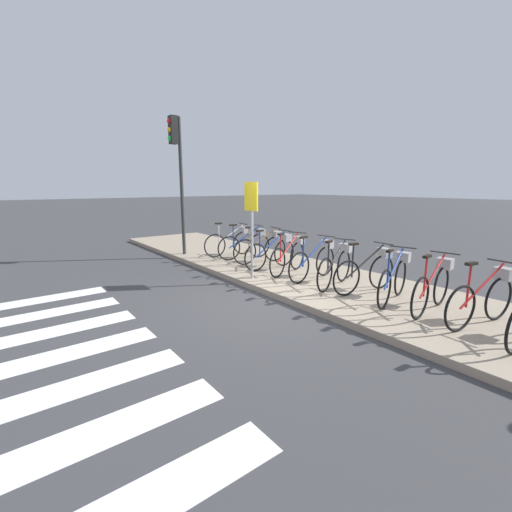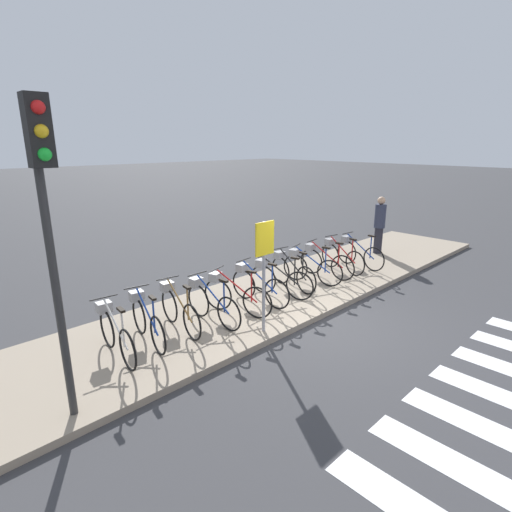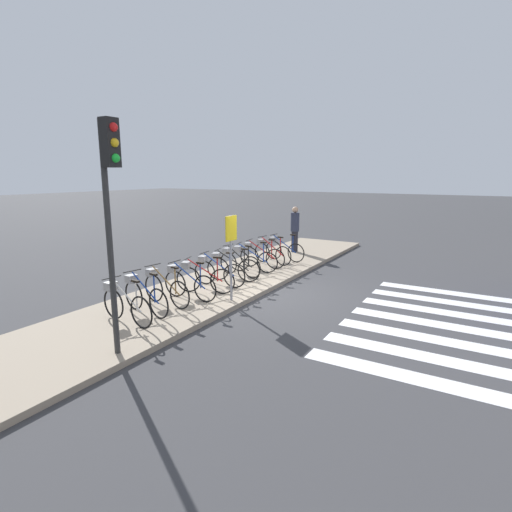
{
  "view_description": "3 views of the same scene",
  "coord_description": "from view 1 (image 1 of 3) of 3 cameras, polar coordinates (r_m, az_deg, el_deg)",
  "views": [
    {
      "loc": [
        4.71,
        -4.08,
        2.13
      ],
      "look_at": [
        -1.26,
        0.49,
        0.58
      ],
      "focal_mm": 24.0,
      "sensor_mm": 36.0,
      "label": 1
    },
    {
      "loc": [
        -6.01,
        -4.51,
        3.54
      ],
      "look_at": [
        -0.32,
        1.37,
        1.2
      ],
      "focal_mm": 28.0,
      "sensor_mm": 36.0,
      "label": 2
    },
    {
      "loc": [
        -8.97,
        -5.03,
        3.17
      ],
      "look_at": [
        0.87,
        0.79,
        0.82
      ],
      "focal_mm": 28.0,
      "sensor_mm": 36.0,
      "label": 3
    }
  ],
  "objects": [
    {
      "name": "ground_plane",
      "position": [
        6.58,
        3.31,
        -7.26
      ],
      "size": [
        120.0,
        120.0,
        0.0
      ],
      "primitive_type": "plane",
      "color": "#38383A"
    },
    {
      "name": "parked_bicycle_9",
      "position": [
        6.27,
        27.53,
        -4.25
      ],
      "size": [
        0.46,
        1.6,
        0.99
      ],
      "color": "black",
      "rests_on": "sidewalk"
    },
    {
      "name": "parked_bicycle_8",
      "position": [
        6.52,
        22.13,
        -3.21
      ],
      "size": [
        0.57,
        1.56,
        0.99
      ],
      "color": "black",
      "rests_on": "sidewalk"
    },
    {
      "name": "parked_bicycle_10",
      "position": [
        6.01,
        33.84,
        -5.57
      ],
      "size": [
        0.47,
        1.58,
        0.99
      ],
      "color": "black",
      "rests_on": "sidewalk"
    },
    {
      "name": "parked_bicycle_7",
      "position": [
        6.9,
        18.22,
        -2.14
      ],
      "size": [
        0.46,
        1.59,
        0.99
      ],
      "color": "black",
      "rests_on": "sidewalk"
    },
    {
      "name": "sign_post",
      "position": [
        7.34,
        -0.76,
        7.06
      ],
      "size": [
        0.44,
        0.07,
        2.09
      ],
      "color": "#99999E",
      "rests_on": "sidewalk"
    },
    {
      "name": "parked_bicycle_0",
      "position": [
        10.02,
        -3.98,
        2.56
      ],
      "size": [
        0.46,
        1.6,
        0.99
      ],
      "color": "black",
      "rests_on": "sidewalk"
    },
    {
      "name": "parked_bicycle_2",
      "position": [
        9.05,
        1.23,
        1.61
      ],
      "size": [
        0.46,
        1.6,
        0.99
      ],
      "color": "black",
      "rests_on": "sidewalk"
    },
    {
      "name": "parked_bicycle_1",
      "position": [
        9.57,
        -1.45,
        2.15
      ],
      "size": [
        0.46,
        1.59,
        0.99
      ],
      "color": "black",
      "rests_on": "sidewalk"
    },
    {
      "name": "parked_bicycle_4",
      "position": [
        8.03,
        5.66,
        0.27
      ],
      "size": [
        0.64,
        1.53,
        0.99
      ],
      "color": "black",
      "rests_on": "sidewalk"
    },
    {
      "name": "sidewalk",
      "position": [
        7.56,
        11.76,
        -4.51
      ],
      "size": [
        17.44,
        2.92,
        0.12
      ],
      "color": "gray",
      "rests_on": "ground_plane"
    },
    {
      "name": "parked_bicycle_3",
      "position": [
        8.47,
        2.89,
        0.9
      ],
      "size": [
        0.46,
        1.6,
        0.99
      ],
      "color": "black",
      "rests_on": "sidewalk"
    },
    {
      "name": "parked_bicycle_6",
      "position": [
        7.15,
        13.32,
        -1.41
      ],
      "size": [
        0.6,
        1.55,
        0.99
      ],
      "color": "black",
      "rests_on": "sidewalk"
    },
    {
      "name": "traffic_light",
      "position": [
        10.31,
        -13.04,
        15.67
      ],
      "size": [
        0.24,
        0.4,
        3.9
      ],
      "color": "#2D2D2D",
      "rests_on": "sidewalk"
    },
    {
      "name": "parked_bicycle_5",
      "position": [
        7.57,
        9.87,
        -0.54
      ],
      "size": [
        0.46,
        1.6,
        0.99
      ],
      "color": "black",
      "rests_on": "sidewalk"
    }
  ]
}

